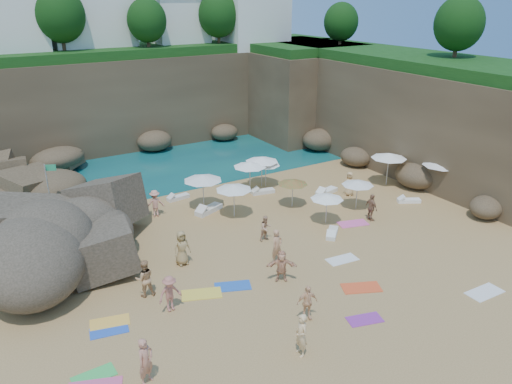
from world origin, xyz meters
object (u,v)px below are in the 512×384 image
parasol_0 (203,178)px  parasol_1 (250,164)px  person_stand_0 (146,361)px  person_stand_4 (349,184)px  flag_pole (49,183)px  person_stand_6 (301,335)px  person_stand_2 (155,203)px  person_stand_3 (371,208)px  person_stand_1 (145,278)px  lounger_0 (178,197)px  person_stand_5 (48,238)px  rock_outcrop (84,255)px  parasol_2 (262,159)px

parasol_0 → parasol_1: bearing=14.8°
person_stand_0 → person_stand_4: 21.01m
flag_pole → person_stand_6: size_ratio=1.91×
person_stand_2 → person_stand_3: size_ratio=1.01×
person_stand_1 → person_stand_3: (14.92, 0.70, -0.05)m
flag_pole → parasol_1: bearing=-12.4°
lounger_0 → person_stand_5: 9.55m
person_stand_6 → person_stand_0: bearing=-98.4°
rock_outcrop → person_stand_1: bearing=-74.3°
parasol_2 → rock_outcrop: bearing=-164.8°
rock_outcrop → parasol_0: bearing=14.8°
parasol_0 → person_stand_3: (8.16, -7.06, -1.32)m
flag_pole → person_stand_4: size_ratio=2.04×
parasol_0 → person_stand_0: 15.85m
person_stand_2 → person_stand_4: (12.91, -3.70, -0.02)m
flag_pole → person_stand_5: size_ratio=2.32×
parasol_1 → parasol_2: bearing=19.5°
parasol_2 → person_stand_2: bearing=-173.4°
person_stand_6 → parasol_0: bearing=177.0°
person_stand_2 → person_stand_5: 6.79m
parasol_0 → lounger_0: (-0.81, 2.43, -2.07)m
parasol_2 → person_stand_6: size_ratio=1.31×
person_stand_5 → lounger_0: bearing=20.7°
person_stand_4 → person_stand_1: bearing=-103.6°
rock_outcrop → person_stand_4: size_ratio=5.12×
lounger_0 → person_stand_1: 11.82m
person_stand_1 → parasol_0: bearing=-121.4°
rock_outcrop → lounger_0: 8.83m
parasol_2 → person_stand_3: size_ratio=1.37×
parasol_0 → person_stand_1: parasol_0 is taller
rock_outcrop → parasol_1: 13.11m
lounger_0 → parasol_2: bearing=-14.9°
rock_outcrop → person_stand_0: 11.07m
person_stand_1 → flag_pole: bearing=-70.9°
person_stand_2 → rock_outcrop: bearing=39.5°
rock_outcrop → person_stand_2: bearing=27.9°
parasol_0 → person_stand_6: bearing=-101.2°
person_stand_2 → person_stand_6: bearing=102.2°
flag_pole → parasol_2: bearing=-9.5°
parasol_2 → person_stand_3: 9.11m
person_stand_0 → parasol_2: bearing=16.7°
parasol_1 → lounger_0: size_ratio=1.49×
person_stand_3 → person_stand_5: 19.03m
parasol_1 → person_stand_3: (3.96, -8.16, -1.16)m
parasol_0 → lounger_0: size_ratio=1.60×
person_stand_6 → rock_outcrop: bearing=-148.9°
person_stand_4 → person_stand_6: (-12.73, -11.77, 0.06)m
rock_outcrop → person_stand_4: bearing=-3.0°
person_stand_2 → person_stand_5: person_stand_2 is taller
rock_outcrop → person_stand_6: bearing=-67.1°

